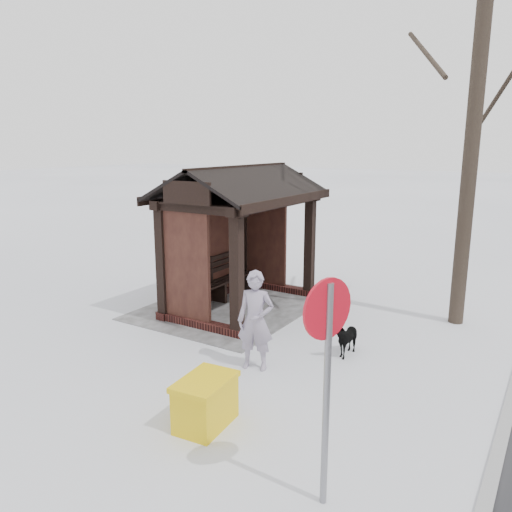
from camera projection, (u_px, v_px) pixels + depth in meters
The scene contains 7 objects.
ground at pixel (242, 307), 11.02m from camera, with size 120.00×120.00×0.00m, color silver.
trampled_patch at pixel (234, 305), 11.12m from camera, with size 4.20×3.20×0.02m, color gray.
bus_shelter at pixel (235, 209), 10.63m from camera, with size 3.60×2.40×3.09m.
pedestrian at pixel (256, 321), 7.86m from camera, with size 0.58×0.38×1.60m, color #93889F.
dog at pixel (344, 337), 8.51m from camera, with size 0.32×0.71×0.60m, color black.
grit_bin at pixel (205, 402), 6.33m from camera, with size 0.88×0.65×0.64m.
road_sign at pixel (327, 345), 4.67m from camera, with size 0.57×0.24×2.34m.
Camera 1 is at (8.73, 5.84, 3.53)m, focal length 35.00 mm.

